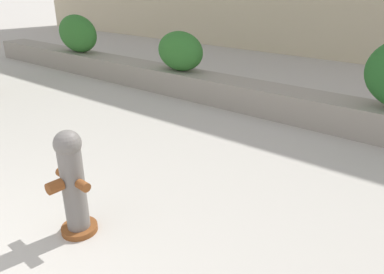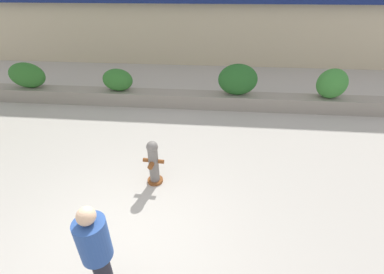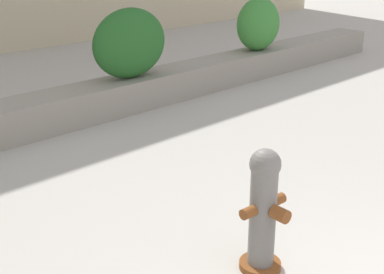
% 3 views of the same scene
% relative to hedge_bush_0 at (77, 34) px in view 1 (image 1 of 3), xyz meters
% --- Properties ---
extents(planter_wall_low, '(18.00, 0.70, 0.50)m').
position_rel_hedge_bush_0_xyz_m(planter_wall_low, '(5.60, 0.00, -0.73)').
color(planter_wall_low, gray).
rests_on(planter_wall_low, ground).
extents(hedge_bush_0, '(1.41, 0.57, 0.95)m').
position_rel_hedge_bush_0_xyz_m(hedge_bush_0, '(0.00, 0.00, 0.00)').
color(hedge_bush_0, '#2D6B28').
rests_on(hedge_bush_0, planter_wall_low).
extents(hedge_bush_1, '(1.11, 0.59, 0.82)m').
position_rel_hedge_bush_0_xyz_m(hedge_bush_1, '(3.48, 0.00, -0.07)').
color(hedge_bush_1, '#2D6B28').
rests_on(hedge_bush_1, planter_wall_low).
extents(fire_hydrant, '(0.48, 0.44, 1.08)m').
position_rel_hedge_bush_0_xyz_m(fire_hydrant, '(5.77, -4.34, -0.42)').
color(fire_hydrant, brown).
rests_on(fire_hydrant, ground).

